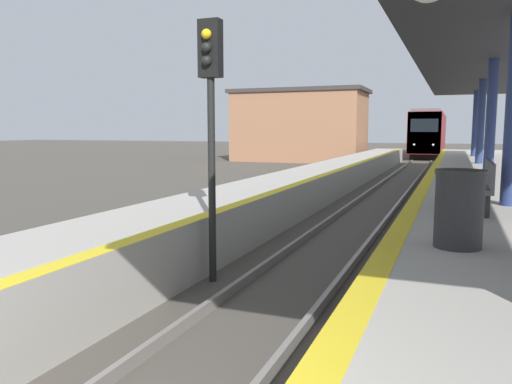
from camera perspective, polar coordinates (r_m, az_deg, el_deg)
train at (r=52.22m, az=19.20°, el=6.32°), size 2.68×18.73×4.28m
signal_near at (r=8.14m, az=-5.21°, el=10.33°), size 0.36×0.31×4.24m
station_canopy at (r=17.80m, az=25.58°, el=13.55°), size 4.76×33.70×3.90m
trash_bin at (r=6.77m, az=22.18°, el=-1.77°), size 0.61×0.61×0.99m
bench at (r=10.05m, az=24.39°, el=0.85°), size 0.44×1.99×0.92m
station_building at (r=41.09m, az=5.00°, el=7.58°), size 10.72×5.62×5.76m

